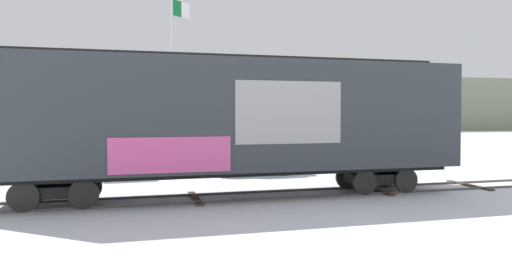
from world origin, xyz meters
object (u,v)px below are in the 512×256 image
object	(u,v)px
freight_car	(231,117)
parked_car_silver	(102,159)
flagpole	(176,55)
parked_car_green	(250,157)

from	to	relation	value
freight_car	parked_car_silver	world-z (taller)	freight_car
freight_car	flagpole	size ratio (longest dim) A/B	1.65
flagpole	parked_car_silver	xyz separation A→B (m)	(-3.54, -6.18, -5.64)
freight_car	parked_car_silver	bearing A→B (deg)	129.41
flagpole	parked_car_silver	distance (m)	9.09
freight_car	parked_car_green	xyz separation A→B (m)	(1.83, 6.12, -1.99)
parked_car_silver	parked_car_green	bearing A→B (deg)	-0.75
freight_car	parked_car_silver	size ratio (longest dim) A/B	3.73
freight_car	parked_car_green	bearing A→B (deg)	73.34
freight_car	parked_car_green	size ratio (longest dim) A/B	4.00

